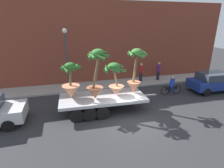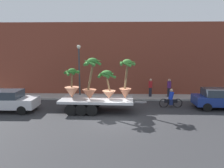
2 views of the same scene
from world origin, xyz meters
name	(u,v)px [view 1 (image 1 of 2)]	position (x,y,z in m)	size (l,w,h in m)	color
ground_plane	(132,119)	(0.00, 0.00, 0.00)	(60.00, 60.00, 0.00)	#2D2D30
sidewalk	(107,85)	(0.00, 6.10, 0.07)	(24.00, 2.20, 0.15)	#A39E99
building_facade	(103,43)	(0.00, 7.80, 3.59)	(24.00, 1.20, 7.19)	brown
flatbed_trailer	(99,100)	(-1.65, 1.54, 0.76)	(6.34, 2.53, 0.98)	#B7BABF
potted_palm_rear	(135,73)	(0.76, 1.61, 2.32)	(1.28, 1.37, 2.90)	#C17251
potted_palm_middle	(71,85)	(-3.27, 1.79, 1.82)	(1.22, 1.26, 2.21)	tan
potted_palm_front	(115,79)	(-0.57, 1.55, 2.02)	(1.37, 1.43, 2.10)	tan
potted_palm_extra	(96,77)	(-1.80, 1.32, 2.34)	(1.47, 1.46, 3.00)	#B26647
cyclist	(172,86)	(4.37, 2.81, 0.67)	(1.84, 0.35, 1.54)	black
parked_car	(214,81)	(8.08, 2.55, 0.82)	(4.10, 1.95, 1.58)	navy
pedestrian_near_gate	(141,72)	(3.23, 6.12, 1.04)	(0.36, 0.36, 1.71)	black
pedestrian_far_left	(158,71)	(4.96, 6.03, 1.04)	(0.36, 0.36, 1.71)	black
street_lamp	(66,52)	(-3.37, 5.30, 3.23)	(0.36, 0.36, 4.83)	#383D42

